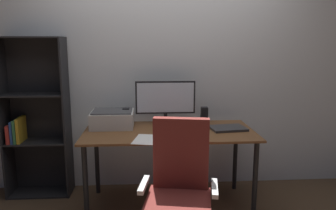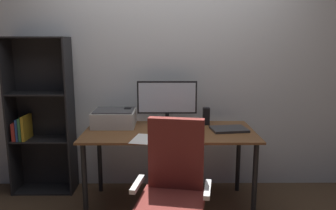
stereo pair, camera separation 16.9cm
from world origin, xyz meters
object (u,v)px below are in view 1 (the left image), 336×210
(monitor, at_px, (165,100))
(speaker_right, at_px, (204,116))
(coffee_mug, at_px, (172,126))
(office_chair, at_px, (179,199))
(laptop, at_px, (228,128))
(bookshelf, at_px, (35,119))
(speaker_left, at_px, (126,117))
(mouse, at_px, (195,133))
(keyboard, at_px, (170,135))
(printer, at_px, (113,119))
(desk, at_px, (169,139))

(monitor, distance_m, speaker_right, 0.42)
(coffee_mug, bearing_deg, office_chair, -90.34)
(monitor, relative_size, coffee_mug, 5.87)
(laptop, relative_size, bookshelf, 0.20)
(bookshelf, bearing_deg, speaker_left, -9.01)
(mouse, xyz_separation_m, laptop, (0.33, 0.17, -0.01))
(laptop, height_order, speaker_right, speaker_right)
(monitor, xyz_separation_m, bookshelf, (-1.30, 0.14, -0.21))
(keyboard, bearing_deg, bookshelf, 157.15)
(speaker_left, relative_size, bookshelf, 0.11)
(keyboard, xyz_separation_m, speaker_right, (0.37, 0.40, 0.08))
(laptop, distance_m, printer, 1.10)
(laptop, bearing_deg, keyboard, -169.41)
(desk, relative_size, printer, 3.90)
(printer, distance_m, office_chair, 1.17)
(printer, xyz_separation_m, office_chair, (0.55, -0.96, -0.36))
(keyboard, distance_m, printer, 0.64)
(bookshelf, bearing_deg, desk, -15.64)
(speaker_right, bearing_deg, keyboard, -132.39)
(coffee_mug, relative_size, speaker_left, 0.58)
(monitor, distance_m, keyboard, 0.47)
(keyboard, relative_size, mouse, 3.02)
(coffee_mug, height_order, office_chair, office_chair)
(keyboard, distance_m, speaker_right, 0.55)
(mouse, xyz_separation_m, office_chair, (-0.20, -0.63, -0.30))
(mouse, distance_m, coffee_mug, 0.25)
(desk, relative_size, laptop, 4.87)
(desk, height_order, monitor, monitor)
(speaker_left, relative_size, speaker_right, 1.00)
(coffee_mug, height_order, speaker_right, speaker_right)
(speaker_right, distance_m, printer, 0.90)
(monitor, height_order, speaker_right, monitor)
(desk, height_order, coffee_mug, coffee_mug)
(mouse, height_order, speaker_right, speaker_right)
(keyboard, bearing_deg, mouse, 3.43)
(speaker_right, relative_size, bookshelf, 0.11)
(desk, bearing_deg, printer, 161.76)
(coffee_mug, distance_m, printer, 0.59)
(laptop, height_order, printer, printer)
(desk, relative_size, keyboard, 5.37)
(monitor, xyz_separation_m, speaker_left, (-0.39, -0.01, -0.16))
(coffee_mug, height_order, speaker_left, speaker_left)
(monitor, height_order, office_chair, monitor)
(desk, distance_m, mouse, 0.29)
(mouse, relative_size, office_chair, 0.10)
(desk, xyz_separation_m, laptop, (0.55, 0.01, 0.09))
(coffee_mug, bearing_deg, monitor, 99.28)
(bookshelf, bearing_deg, speaker_right, -4.93)
(monitor, height_order, keyboard, monitor)
(speaker_right, relative_size, office_chair, 0.17)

